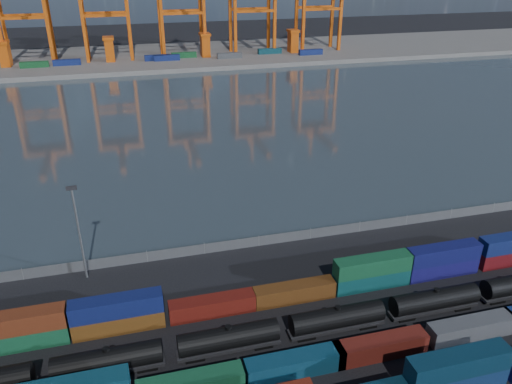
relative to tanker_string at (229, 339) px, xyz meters
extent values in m
plane|color=black|center=(10.92, -3.33, -2.16)|extent=(700.00, 700.00, 0.00)
plane|color=#2C3940|center=(10.92, 101.67, -2.15)|extent=(700.00, 700.00, 0.00)
cube|color=#514F4C|center=(10.92, 206.67, -1.16)|extent=(700.00, 70.00, 2.00)
cube|color=navy|center=(25.25, -13.44, -0.74)|extent=(13.11, 2.67, 2.84)
cube|color=#0A2638|center=(25.25, -13.44, 2.11)|extent=(13.11, 2.67, 2.84)
cube|color=#0E354C|center=(7.34, -5.89, -0.76)|extent=(12.90, 2.62, 2.80)
cube|color=#5A1812|center=(19.18, -5.89, -0.76)|extent=(12.90, 2.62, 2.80)
cube|color=#46484B|center=(33.15, -5.89, -0.76)|extent=(12.90, 2.62, 2.80)
cube|color=#155131|center=(-27.07, 8.22, -0.78)|extent=(12.71, 2.58, 2.75)
cube|color=maroon|center=(-27.07, 8.22, 1.98)|extent=(12.71, 2.58, 2.75)
cube|color=brown|center=(-14.09, 8.22, -0.78)|extent=(12.71, 2.58, 2.75)
cube|color=#101950|center=(-14.09, 8.22, 1.98)|extent=(12.71, 2.58, 2.75)
cube|color=#5B140D|center=(-0.71, 8.22, -0.78)|extent=(12.71, 2.58, 2.75)
cube|color=#542E10|center=(12.07, 8.22, -0.78)|extent=(12.71, 2.58, 2.75)
cube|color=#0D4245|center=(25.07, 8.22, -0.78)|extent=(12.71, 2.58, 2.75)
cube|color=#154F2F|center=(25.07, 8.22, 1.98)|extent=(12.71, 2.58, 2.75)
cube|color=#14125B|center=(37.61, 8.22, -0.78)|extent=(12.71, 2.58, 2.75)
cube|color=#101350|center=(37.61, 8.22, 1.98)|extent=(12.71, 2.58, 2.75)
cube|color=#600E12|center=(51.40, 8.22, -0.78)|extent=(12.71, 2.58, 2.75)
cylinder|color=black|center=(-15.50, 0.00, 0.23)|extent=(13.47, 3.00, 3.00)
cylinder|color=black|center=(-15.50, 0.00, 1.88)|extent=(0.83, 0.83, 0.52)
cube|color=black|center=(-15.50, 0.00, -1.43)|extent=(13.99, 2.07, 0.41)
cube|color=black|center=(-20.16, 0.00, -1.84)|extent=(2.59, 1.86, 0.62)
cube|color=black|center=(-10.84, 0.00, -1.84)|extent=(2.59, 1.86, 0.62)
cylinder|color=black|center=(0.00, 0.00, 0.23)|extent=(13.47, 3.00, 3.00)
cylinder|color=black|center=(0.00, 0.00, 1.88)|extent=(0.83, 0.83, 0.52)
cube|color=black|center=(0.00, 0.00, -1.43)|extent=(13.99, 2.07, 0.41)
cube|color=black|center=(-4.66, 0.00, -1.84)|extent=(2.59, 1.86, 0.62)
cube|color=black|center=(4.66, 0.00, -1.84)|extent=(2.59, 1.86, 0.62)
cylinder|color=black|center=(15.50, 0.00, 0.23)|extent=(13.47, 3.00, 3.00)
cylinder|color=black|center=(15.50, 0.00, 1.88)|extent=(0.83, 0.83, 0.52)
cube|color=black|center=(15.50, 0.00, -1.43)|extent=(13.99, 2.07, 0.41)
cube|color=black|center=(10.84, 0.00, -1.84)|extent=(2.59, 1.86, 0.62)
cube|color=black|center=(20.16, 0.00, -1.84)|extent=(2.59, 1.86, 0.62)
cylinder|color=black|center=(31.00, 0.00, 0.23)|extent=(13.47, 3.00, 3.00)
cylinder|color=black|center=(31.00, 0.00, 1.88)|extent=(0.83, 0.83, 0.52)
cube|color=black|center=(31.00, 0.00, -1.43)|extent=(13.99, 2.07, 0.41)
cube|color=black|center=(26.34, 0.00, -1.84)|extent=(2.59, 1.86, 0.62)
cube|color=black|center=(35.66, 0.00, -1.84)|extent=(2.59, 1.86, 0.62)
cube|color=black|center=(41.84, 0.00, -1.84)|extent=(2.59, 1.86, 0.62)
cube|color=#595B5E|center=(10.92, 24.67, -1.16)|extent=(160.00, 0.06, 2.00)
cylinder|color=slate|center=(-29.08, 24.67, -1.06)|extent=(0.12, 0.12, 2.20)
cylinder|color=slate|center=(-19.08, 24.67, -1.06)|extent=(0.12, 0.12, 2.20)
cylinder|color=slate|center=(-9.08, 24.67, -1.06)|extent=(0.12, 0.12, 2.20)
cylinder|color=slate|center=(0.92, 24.67, -1.06)|extent=(0.12, 0.12, 2.20)
cylinder|color=slate|center=(10.92, 24.67, -1.06)|extent=(0.12, 0.12, 2.20)
cylinder|color=slate|center=(20.92, 24.67, -1.06)|extent=(0.12, 0.12, 2.20)
cylinder|color=slate|center=(30.92, 24.67, -1.06)|extent=(0.12, 0.12, 2.20)
cylinder|color=slate|center=(40.92, 24.67, -1.06)|extent=(0.12, 0.12, 2.20)
cylinder|color=slate|center=(50.92, 24.67, -1.06)|extent=(0.12, 0.12, 2.20)
cylinder|color=slate|center=(60.92, 24.67, -1.06)|extent=(0.12, 0.12, 2.20)
cylinder|color=slate|center=(-19.08, 22.67, 5.84)|extent=(0.36, 0.36, 16.00)
cube|color=black|center=(-19.08, 22.67, 14.14)|extent=(1.60, 0.40, 0.60)
cube|color=#CC4F0E|center=(-59.06, 207.11, 18.25)|extent=(1.45, 1.45, 40.82)
cube|color=#CC4F0E|center=(-39.10, 196.23, 18.25)|extent=(1.45, 1.45, 40.82)
cube|color=#CC4F0E|center=(-39.10, 207.11, 18.25)|extent=(1.45, 1.45, 40.82)
cube|color=#CC4F0E|center=(-49.08, 196.23, 20.30)|extent=(19.96, 1.27, 1.27)
cube|color=#CC4F0E|center=(-49.08, 207.11, 20.30)|extent=(19.96, 1.27, 1.27)
cube|color=#CC4F0E|center=(-24.06, 196.23, 18.25)|extent=(1.45, 1.45, 40.82)
cube|color=#CC4F0E|center=(-24.06, 207.11, 18.25)|extent=(1.45, 1.45, 40.82)
cube|color=#CC4F0E|center=(-4.10, 196.23, 18.25)|extent=(1.45, 1.45, 40.82)
cube|color=#CC4F0E|center=(-4.10, 207.11, 18.25)|extent=(1.45, 1.45, 40.82)
cube|color=#CC4F0E|center=(-14.08, 196.23, 20.30)|extent=(19.96, 1.27, 1.27)
cube|color=#CC4F0E|center=(-14.08, 207.11, 20.30)|extent=(19.96, 1.27, 1.27)
cube|color=#CC4F0E|center=(10.94, 196.23, 18.25)|extent=(1.45, 1.45, 40.82)
cube|color=#CC4F0E|center=(10.94, 207.11, 18.25)|extent=(1.45, 1.45, 40.82)
cube|color=#CC4F0E|center=(30.90, 196.23, 18.25)|extent=(1.45, 1.45, 40.82)
cube|color=#CC4F0E|center=(30.90, 207.11, 18.25)|extent=(1.45, 1.45, 40.82)
cube|color=#CC4F0E|center=(20.92, 196.23, 20.30)|extent=(19.96, 1.27, 1.27)
cube|color=#CC4F0E|center=(20.92, 207.11, 20.30)|extent=(19.96, 1.27, 1.27)
cube|color=#CC4F0E|center=(45.94, 196.23, 18.25)|extent=(1.45, 1.45, 40.82)
cube|color=#CC4F0E|center=(45.94, 207.11, 18.25)|extent=(1.45, 1.45, 40.82)
cube|color=#CC4F0E|center=(65.90, 196.23, 18.25)|extent=(1.45, 1.45, 40.82)
cube|color=#CC4F0E|center=(65.90, 207.11, 18.25)|extent=(1.45, 1.45, 40.82)
cube|color=#CC4F0E|center=(55.92, 196.23, 20.30)|extent=(19.96, 1.27, 1.27)
cube|color=#CC4F0E|center=(55.92, 207.11, 20.30)|extent=(19.96, 1.27, 1.27)
cube|color=#CC4F0E|center=(80.94, 196.23, 18.25)|extent=(1.45, 1.45, 40.82)
cube|color=#CC4F0E|center=(80.94, 207.11, 18.25)|extent=(1.45, 1.45, 40.82)
cube|color=#CC4F0E|center=(100.90, 196.23, 18.25)|extent=(1.45, 1.45, 40.82)
cube|color=#CC4F0E|center=(100.90, 207.11, 18.25)|extent=(1.45, 1.45, 40.82)
cube|color=#CC4F0E|center=(90.92, 196.23, 20.30)|extent=(19.96, 1.27, 1.27)
cube|color=#CC4F0E|center=(90.92, 207.11, 20.30)|extent=(19.96, 1.27, 1.27)
cube|color=navy|center=(11.58, 191.35, 1.14)|extent=(12.00, 2.44, 2.60)
cube|color=navy|center=(82.26, 187.60, 1.14)|extent=(12.00, 2.44, 2.60)
cube|color=navy|center=(7.28, 192.75, 1.14)|extent=(12.00, 2.44, 2.60)
cube|color=#3F4244|center=(41.30, 189.37, 1.14)|extent=(12.00, 2.44, 2.60)
cube|color=#144C23|center=(-46.83, 190.87, 1.14)|extent=(12.00, 2.44, 2.60)
cube|color=navy|center=(-33.24, 192.20, 1.14)|extent=(12.00, 2.44, 2.60)
cube|color=#144C23|center=(20.26, 196.15, 1.14)|extent=(12.00, 2.44, 2.60)
cube|color=#0C3842|center=(63.33, 195.50, 1.14)|extent=(12.00, 2.44, 2.60)
cube|color=#CC4F0E|center=(-59.08, 196.67, 4.84)|extent=(4.00, 6.00, 10.00)
cube|color=#CC4F0E|center=(-59.08, 196.67, 10.34)|extent=(5.00, 7.00, 1.20)
cube|color=#CC4F0E|center=(-14.08, 196.67, 4.84)|extent=(4.00, 6.00, 10.00)
cube|color=#CC4F0E|center=(-14.08, 196.67, 10.34)|extent=(5.00, 7.00, 1.20)
cube|color=#CC4F0E|center=(30.92, 196.67, 4.84)|extent=(4.00, 6.00, 10.00)
cube|color=#CC4F0E|center=(30.92, 196.67, 10.34)|extent=(5.00, 7.00, 1.20)
cube|color=#CC4F0E|center=(75.92, 196.67, 4.84)|extent=(4.00, 6.00, 10.00)
cube|color=#CC4F0E|center=(75.92, 196.67, 10.34)|extent=(5.00, 7.00, 1.20)
camera|label=1|loc=(-9.71, -50.27, 46.37)|focal=35.00mm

